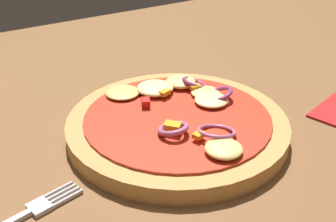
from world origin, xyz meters
TOP-DOWN VIEW (x-y plane):
  - dining_table at (0.00, 0.00)m, footprint 1.44×0.93m
  - pizza at (-0.06, -0.02)m, footprint 0.25×0.25m

SIDE VIEW (x-z plane):
  - dining_table at x=0.00m, z-range 0.00..0.04m
  - pizza at x=-0.06m, z-range 0.03..0.07m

